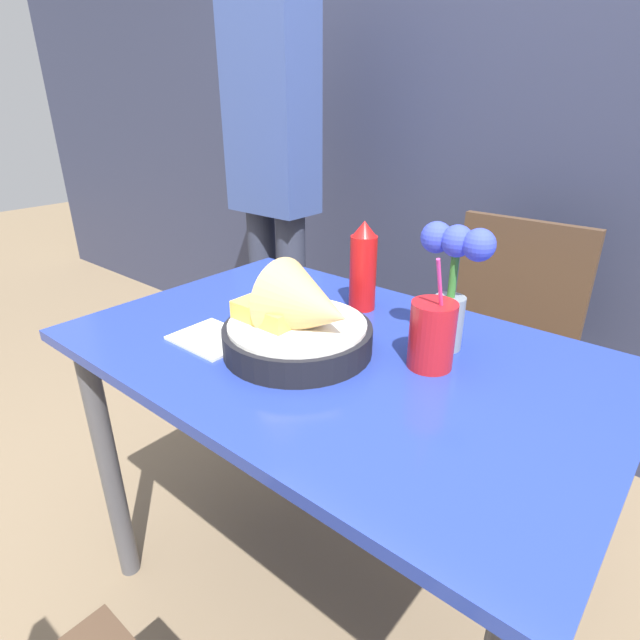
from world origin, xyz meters
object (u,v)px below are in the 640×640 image
flower_vase (453,273)px  ketchup_bottle (363,267)px  chair_far_window (502,339)px  person_standing (273,167)px  drink_cup (432,337)px  food_basket (302,323)px

flower_vase → ketchup_bottle: bearing=166.5°
ketchup_bottle → flower_vase: bearing=-13.5°
chair_far_window → person_standing: person_standing is taller
drink_cup → person_standing: (-0.97, 0.57, 0.18)m
ketchup_bottle → person_standing: size_ratio=0.13×
food_basket → person_standing: bearing=137.6°
person_standing → flower_vase: bearing=-26.5°
person_standing → drink_cup: bearing=-30.3°
chair_far_window → flower_vase: size_ratio=3.49×
food_basket → ketchup_bottle: 0.27m
food_basket → drink_cup: size_ratio=1.34×
chair_far_window → flower_vase: bearing=-82.6°
person_standing → food_basket: bearing=-42.4°
food_basket → person_standing: size_ratio=0.18×
chair_far_window → ketchup_bottle: size_ratio=4.14×
flower_vase → person_standing: bearing=153.5°
food_basket → flower_vase: size_ratio=1.18×
ketchup_bottle → flower_vase: 0.27m
chair_far_window → flower_vase: (0.08, -0.58, 0.38)m
chair_far_window → person_standing: bearing=-173.2°
food_basket → drink_cup: drink_cup is taller
ketchup_bottle → food_basket: bearing=-80.7°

